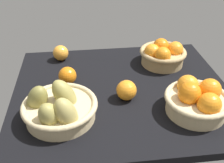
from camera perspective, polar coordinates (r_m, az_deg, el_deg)
market_tray at (r=106.92cm, az=2.06°, el=-2.25°), size 84.00×72.00×3.00cm
basket_far_right at (r=122.45cm, az=10.62°, el=5.66°), size 20.60×20.60×11.60cm
basket_near_right at (r=96.44cm, az=17.54°, el=-3.64°), size 22.22×22.22×12.09cm
basket_near_left_pears at (r=90.89cm, az=-11.24°, el=-5.51°), size 26.13×25.20×14.57cm
loose_orange_front_gap at (r=108.95cm, az=-9.36°, el=1.23°), size 7.14×7.14×7.14cm
loose_orange_back_gap at (r=126.96cm, az=-10.77°, el=5.94°), size 7.06×7.06×7.06cm
loose_orange_side_gap at (r=98.89cm, az=3.06°, el=-1.85°), size 7.51×7.51×7.51cm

